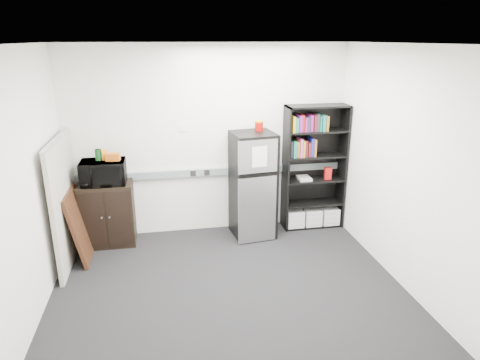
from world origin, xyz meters
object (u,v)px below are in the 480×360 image
(bookshelf, at_px, (314,169))
(cubicle_partition, at_px, (65,202))
(refrigerator, at_px, (253,185))
(cabinet, at_px, (108,214))
(microwave, at_px, (103,172))

(bookshelf, bearing_deg, cubicle_partition, -171.94)
(cubicle_partition, bearing_deg, refrigerator, 7.84)
(bookshelf, distance_m, refrigerator, 0.98)
(cabinet, bearing_deg, refrigerator, -2.26)
(microwave, xyz_separation_m, refrigerator, (2.03, -0.06, -0.29))
(bookshelf, xyz_separation_m, microwave, (-2.99, -0.08, 0.14))
(cubicle_partition, xyz_separation_m, microwave, (0.44, 0.40, 0.24))
(cabinet, bearing_deg, microwave, -90.00)
(microwave, bearing_deg, cubicle_partition, -137.35)
(cabinet, distance_m, refrigerator, 2.06)
(bookshelf, distance_m, cabinet, 3.02)
(cubicle_partition, relative_size, cabinet, 1.82)
(bookshelf, xyz_separation_m, cubicle_partition, (-3.43, -0.49, -0.10))
(cubicle_partition, bearing_deg, cabinet, 43.57)
(cubicle_partition, bearing_deg, microwave, 42.47)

